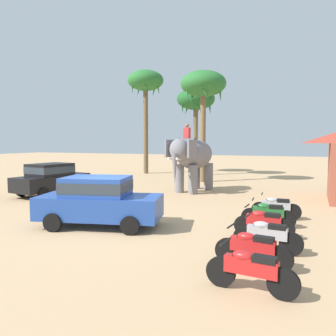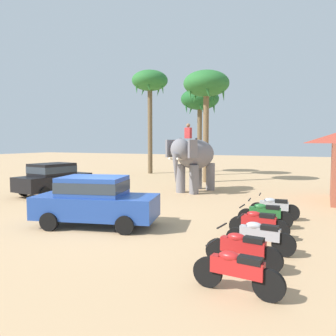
{
  "view_description": "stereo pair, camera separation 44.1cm",
  "coord_description": "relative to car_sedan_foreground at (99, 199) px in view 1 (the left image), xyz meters",
  "views": [
    {
      "loc": [
        6.28,
        -9.44,
        2.88
      ],
      "look_at": [
        0.05,
        5.5,
        1.6
      ],
      "focal_mm": 35.82,
      "sensor_mm": 36.0,
      "label": 1
    },
    {
      "loc": [
        6.68,
        -9.27,
        2.88
      ],
      "look_at": [
        0.05,
        5.5,
        1.6
      ],
      "focal_mm": 35.82,
      "sensor_mm": 36.0,
      "label": 2
    }
  ],
  "objects": [
    {
      "name": "motorcycle_mid_row",
      "position": [
        5.56,
        -0.54,
        -0.46
      ],
      "size": [
        1.8,
        0.55,
        0.94
      ],
      "color": "black",
      "rests_on": "ground"
    },
    {
      "name": "palm_tree_near_hut",
      "position": [
        -0.43,
        13.53,
        5.78
      ],
      "size": [
        3.2,
        3.2,
        7.83
      ],
      "color": "brown",
      "rests_on": "ground"
    },
    {
      "name": "palm_tree_behind_elephant",
      "position": [
        -7.02,
        17.72,
        7.06
      ],
      "size": [
        3.2,
        3.2,
        9.2
      ],
      "color": "brown",
      "rests_on": "ground"
    },
    {
      "name": "motorcycle_nearest_camera",
      "position": [
        5.54,
        -3.11,
        -0.46
      ],
      "size": [
        1.8,
        0.55,
        0.94
      ],
      "color": "black",
      "rests_on": "ground"
    },
    {
      "name": "palm_tree_left_of_road",
      "position": [
        -2.36,
        17.84,
        5.34
      ],
      "size": [
        3.2,
        3.2,
        7.35
      ],
      "color": "brown",
      "rests_on": "ground"
    },
    {
      "name": "motorcycle_second_in_row",
      "position": [
        5.37,
        -1.79,
        -0.46
      ],
      "size": [
        1.8,
        0.55,
        0.94
      ],
      "color": "black",
      "rests_on": "ground"
    },
    {
      "name": "ground_plane",
      "position": [
        0.19,
        0.02,
        -0.93
      ],
      "size": [
        120.0,
        120.0,
        0.0
      ],
      "primitive_type": "plane",
      "color": "tan"
    },
    {
      "name": "motorcycle_fourth_in_row",
      "position": [
        5.31,
        0.83,
        -0.46
      ],
      "size": [
        1.8,
        0.55,
        0.94
      ],
      "color": "black",
      "rests_on": "ground"
    },
    {
      "name": "motorcycle_end_of_row",
      "position": [
        5.44,
        3.49,
        -0.46
      ],
      "size": [
        1.8,
        0.55,
        0.94
      ],
      "color": "black",
      "rests_on": "ground"
    },
    {
      "name": "elephant_with_mahout",
      "position": [
        0.38,
        8.79,
        1.06
      ],
      "size": [
        2.26,
        4.01,
        3.88
      ],
      "color": "slate",
      "rests_on": "ground"
    },
    {
      "name": "car_parked_far_side",
      "position": [
        -6.3,
        4.77,
        0.0
      ],
      "size": [
        2.29,
        4.29,
        1.7
      ],
      "color": "black",
      "rests_on": "ground"
    },
    {
      "name": "motorcycle_far_in_row",
      "position": [
        5.3,
        2.17,
        -0.46
      ],
      "size": [
        1.8,
        0.55,
        0.94
      ],
      "color": "black",
      "rests_on": "ground"
    },
    {
      "name": "car_sedan_foreground",
      "position": [
        0.0,
        0.0,
        0.0
      ],
      "size": [
        4.39,
        2.64,
        1.7
      ],
      "color": "#23479E",
      "rests_on": "ground"
    }
  ]
}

